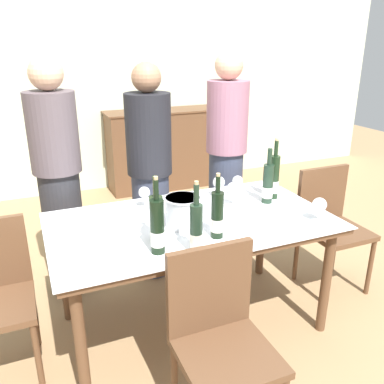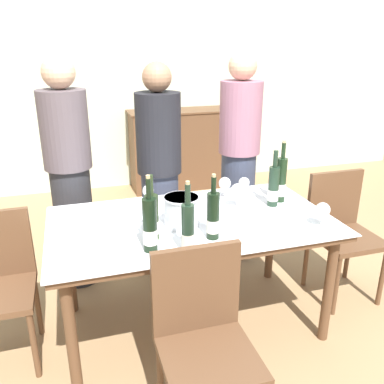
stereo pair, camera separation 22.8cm
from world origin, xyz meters
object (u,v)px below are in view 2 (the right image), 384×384
wine_bottle_5 (273,187)px  chair_near_front (203,332)px  wine_bottle_2 (150,226)px  wine_glass_3 (148,192)px  dining_table (192,231)px  wine_glass_4 (238,191)px  person_guest_right (239,160)px  wine_bottle_1 (152,218)px  sideboard_cabinet (190,148)px  wine_glass_2 (323,210)px  wine_bottle_3 (213,217)px  wine_bottle_0 (281,181)px  ice_bucket (181,210)px  wine_glass_0 (244,183)px  chair_right_end (341,225)px  person_guest_left (160,174)px  person_host (70,177)px  wine_glass_1 (225,184)px  wine_bottle_4 (188,230)px

wine_bottle_5 → chair_near_front: bearing=-133.3°
wine_bottle_2 → wine_glass_3: bearing=79.8°
dining_table → wine_glass_4: 0.40m
person_guest_right → wine_bottle_1: bearing=-133.2°
sideboard_cabinet → wine_glass_2: sideboard_cabinet is taller
wine_bottle_3 → wine_glass_3: bearing=113.7°
wine_bottle_0 → wine_glass_4: bearing=-176.4°
sideboard_cabinet → ice_bucket: 2.85m
wine_bottle_0 → wine_bottle_1: 0.97m
wine_bottle_0 → wine_glass_3: bearing=168.7°
ice_bucket → wine_bottle_0: (0.73, 0.18, 0.05)m
dining_table → wine_glass_0: 0.54m
chair_right_end → person_guest_left: bearing=150.7°
chair_right_end → person_host: size_ratio=0.53×
chair_near_front → person_host: person_host is taller
wine_bottle_1 → wine_bottle_2: 0.13m
chair_right_end → wine_bottle_1: bearing=-169.9°
ice_bucket → chair_near_front: bearing=-97.0°
wine_glass_0 → person_guest_right: size_ratio=0.09×
wine_bottle_0 → chair_near_front: wine_bottle_0 is taller
wine_bottle_3 → person_host: bearing=125.3°
person_guest_left → ice_bucket: bearing=-93.5°
wine_glass_0 → wine_glass_2: (0.25, -0.55, -0.01)m
wine_glass_3 → chair_near_front: 1.05m
dining_table → wine_bottle_0: 0.70m
ice_bucket → person_guest_left: bearing=86.5°
wine_bottle_0 → sideboard_cabinet: bearing=87.2°
wine_bottle_0 → wine_bottle_3: wine_bottle_0 is taller
wine_bottle_2 → wine_glass_3: 0.60m
wine_bottle_5 → wine_glass_1: (-0.25, 0.22, -0.03)m
wine_bottle_4 → chair_near_front: size_ratio=0.43×
dining_table → person_guest_right: person_guest_right is taller
wine_glass_0 → chair_near_front: (-0.60, -0.95, -0.34)m
ice_bucket → person_host: person_host is taller
person_guest_left → wine_glass_3: bearing=-111.5°
wine_bottle_0 → wine_glass_2: (0.04, -0.42, -0.05)m
sideboard_cabinet → wine_bottle_0: 2.55m
dining_table → wine_bottle_1: wine_bottle_1 is taller
person_guest_left → wine_glass_1: bearing=-51.6°
wine_glass_1 → wine_bottle_3: bearing=-117.1°
sideboard_cabinet → wine_glass_3: bearing=-112.7°
wine_bottle_3 → wine_glass_1: bearing=62.9°
dining_table → wine_bottle_4: wine_bottle_4 is taller
wine_bottle_4 → ice_bucket: bearing=80.1°
wine_glass_1 → person_host: 1.11m
wine_bottle_3 → chair_right_end: wine_bottle_3 is taller
wine_bottle_5 → wine_bottle_2: bearing=-157.2°
sideboard_cabinet → wine_bottle_2: (-1.09, -2.94, 0.39)m
dining_table → person_guest_left: (-0.03, 0.73, 0.14)m
wine_bottle_3 → chair_near_front: wine_bottle_3 is taller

